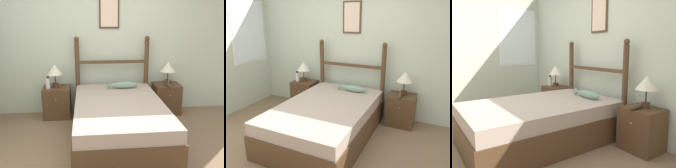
{
  "view_description": "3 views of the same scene",
  "coord_description": "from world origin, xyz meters",
  "views": [
    {
      "loc": [
        -0.44,
        -3.06,
        1.86
      ],
      "look_at": [
        -0.04,
        0.94,
        0.73
      ],
      "focal_mm": 42.0,
      "sensor_mm": 36.0,
      "label": 1
    },
    {
      "loc": [
        1.54,
        -2.23,
        1.86
      ],
      "look_at": [
        0.04,
        0.96,
        0.77
      ],
      "focal_mm": 35.0,
      "sensor_mm": 36.0,
      "label": 2
    },
    {
      "loc": [
        2.65,
        -0.87,
        1.28
      ],
      "look_at": [
        -0.05,
        1.02,
        0.76
      ],
      "focal_mm": 35.0,
      "sensor_mm": 36.0,
      "label": 3
    }
  ],
  "objects": [
    {
      "name": "wall_back",
      "position": [
        -0.0,
        1.73,
        1.28
      ],
      "size": [
        6.4,
        0.08,
        2.55
      ],
      "color": "beige",
      "rests_on": "ground_plane"
    },
    {
      "name": "bottle",
      "position": [
        -1.1,
        1.41,
        0.66
      ],
      "size": [
        0.08,
        0.08,
        0.23
      ],
      "color": "white",
      "rests_on": "nightstand_left"
    },
    {
      "name": "nightstand_right",
      "position": [
        1.04,
        1.47,
        0.28
      ],
      "size": [
        0.47,
        0.43,
        0.55
      ],
      "color": "#4C331E",
      "rests_on": "ground_plane"
    },
    {
      "name": "nightstand_left",
      "position": [
        -0.97,
        1.47,
        0.28
      ],
      "size": [
        0.47,
        0.43,
        0.55
      ],
      "color": "#4C331E",
      "rests_on": "ground_plane"
    },
    {
      "name": "ground_plane",
      "position": [
        0.0,
        0.0,
        0.0
      ],
      "size": [
        16.0,
        16.0,
        0.0
      ],
      "primitive_type": "plane",
      "color": "#7A6047"
    },
    {
      "name": "model_boat",
      "position": [
        1.02,
        1.34,
        0.58
      ],
      "size": [
        0.06,
        0.23,
        0.17
      ],
      "color": "#4C3823",
      "rests_on": "nightstand_right"
    },
    {
      "name": "table_lamp_right",
      "position": [
        1.05,
        1.5,
        0.86
      ],
      "size": [
        0.27,
        0.27,
        0.41
      ],
      "color": "#422D1E",
      "rests_on": "nightstand_right"
    },
    {
      "name": "table_lamp_left",
      "position": [
        -0.98,
        1.47,
        0.86
      ],
      "size": [
        0.27,
        0.27,
        0.41
      ],
      "color": "#422D1E",
      "rests_on": "nightstand_left"
    },
    {
      "name": "fish_pillow",
      "position": [
        0.19,
        1.27,
        0.62
      ],
      "size": [
        0.53,
        0.13,
        0.12
      ],
      "color": "gray",
      "rests_on": "bed"
    },
    {
      "name": "bed",
      "position": [
        0.03,
        0.57,
        0.28
      ],
      "size": [
        1.34,
        2.09,
        0.56
      ],
      "color": "#4C331E",
      "rests_on": "ground_plane"
    },
    {
      "name": "headboard",
      "position": [
        0.03,
        1.57,
        0.76
      ],
      "size": [
        1.34,
        0.09,
        1.43
      ],
      "color": "#4C331E",
      "rests_on": "ground_plane"
    }
  ]
}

